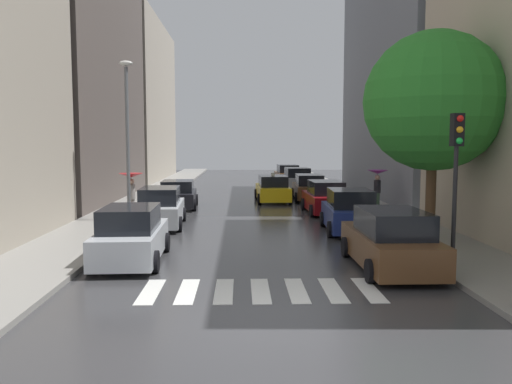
{
  "coord_description": "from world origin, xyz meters",
  "views": [
    {
      "loc": [
        -0.48,
        -10.17,
        3.65
      ],
      "look_at": [
        0.24,
        14.09,
        1.34
      ],
      "focal_mm": 36.48,
      "sensor_mm": 36.0,
      "label": 1
    }
  ],
  "objects_px": {
    "taxi_midroad": "(273,189)",
    "pedestrian_by_kerb": "(377,180)",
    "parked_car_right_third": "(325,198)",
    "street_tree_right": "(434,101)",
    "parked_car_left_third": "(178,195)",
    "parked_car_right_fifth": "(297,180)",
    "parked_car_left_second": "(161,208)",
    "parked_car_right_sixth": "(287,175)",
    "parked_car_right_nearest": "(391,241)",
    "parked_car_right_second": "(350,212)",
    "parked_car_left_nearest": "(131,236)",
    "traffic_light_right_corner": "(456,156)",
    "pedestrian_near_tree": "(131,184)",
    "parked_car_right_fourth": "(309,188)",
    "lamp_post_left": "(127,129)"
  },
  "relations": [
    {
      "from": "parked_car_left_second",
      "to": "traffic_light_right_corner",
      "type": "bearing_deg",
      "value": -134.63
    },
    {
      "from": "parked_car_right_fifth",
      "to": "traffic_light_right_corner",
      "type": "relative_size",
      "value": 1.02
    },
    {
      "from": "parked_car_left_nearest",
      "to": "parked_car_right_sixth",
      "type": "bearing_deg",
      "value": -15.76
    },
    {
      "from": "parked_car_right_third",
      "to": "parked_car_left_nearest",
      "type": "bearing_deg",
      "value": 143.09
    },
    {
      "from": "parked_car_right_third",
      "to": "pedestrian_by_kerb",
      "type": "height_order",
      "value": "pedestrian_by_kerb"
    },
    {
      "from": "parked_car_right_second",
      "to": "lamp_post_left",
      "type": "bearing_deg",
      "value": 77.25
    },
    {
      "from": "parked_car_right_fourth",
      "to": "traffic_light_right_corner",
      "type": "xyz_separation_m",
      "value": [
        1.58,
        -18.7,
        2.51
      ]
    },
    {
      "from": "parked_car_left_third",
      "to": "parked_car_right_fifth",
      "type": "distance_m",
      "value": 13.16
    },
    {
      "from": "taxi_midroad",
      "to": "street_tree_right",
      "type": "bearing_deg",
      "value": -162.53
    },
    {
      "from": "parked_car_right_fourth",
      "to": "parked_car_right_fifth",
      "type": "bearing_deg",
      "value": 1.9
    },
    {
      "from": "parked_car_right_third",
      "to": "street_tree_right",
      "type": "relative_size",
      "value": 0.59
    },
    {
      "from": "parked_car_left_nearest",
      "to": "lamp_post_left",
      "type": "distance_m",
      "value": 8.72
    },
    {
      "from": "parked_car_left_nearest",
      "to": "parked_car_left_second",
      "type": "relative_size",
      "value": 0.97
    },
    {
      "from": "parked_car_left_second",
      "to": "parked_car_right_nearest",
      "type": "distance_m",
      "value": 11.09
    },
    {
      "from": "street_tree_right",
      "to": "parked_car_right_sixth",
      "type": "bearing_deg",
      "value": 95.36
    },
    {
      "from": "parked_car_right_nearest",
      "to": "taxi_midroad",
      "type": "xyz_separation_m",
      "value": [
        -2.34,
        17.44,
        -0.05
      ]
    },
    {
      "from": "parked_car_left_third",
      "to": "parked_car_right_second",
      "type": "relative_size",
      "value": 1.01
    },
    {
      "from": "pedestrian_by_kerb",
      "to": "parked_car_right_fifth",
      "type": "bearing_deg",
      "value": -170.76
    },
    {
      "from": "parked_car_right_sixth",
      "to": "pedestrian_by_kerb",
      "type": "height_order",
      "value": "pedestrian_by_kerb"
    },
    {
      "from": "parked_car_left_second",
      "to": "pedestrian_near_tree",
      "type": "height_order",
      "value": "pedestrian_near_tree"
    },
    {
      "from": "parked_car_right_nearest",
      "to": "pedestrian_near_tree",
      "type": "distance_m",
      "value": 13.61
    },
    {
      "from": "lamp_post_left",
      "to": "parked_car_right_third",
      "type": "bearing_deg",
      "value": 17.45
    },
    {
      "from": "parked_car_right_nearest",
      "to": "parked_car_right_fifth",
      "type": "height_order",
      "value": "parked_car_right_fifth"
    },
    {
      "from": "street_tree_right",
      "to": "parked_car_left_nearest",
      "type": "bearing_deg",
      "value": -165.83
    },
    {
      "from": "parked_car_left_third",
      "to": "parked_car_right_nearest",
      "type": "bearing_deg",
      "value": -154.07
    },
    {
      "from": "parked_car_right_nearest",
      "to": "street_tree_right",
      "type": "xyz_separation_m",
      "value": [
        2.47,
        3.63,
        4.28
      ]
    },
    {
      "from": "parked_car_left_second",
      "to": "street_tree_right",
      "type": "bearing_deg",
      "value": -115.2
    },
    {
      "from": "parked_car_right_third",
      "to": "pedestrian_near_tree",
      "type": "bearing_deg",
      "value": 101.19
    },
    {
      "from": "parked_car_left_second",
      "to": "street_tree_right",
      "type": "xyz_separation_m",
      "value": [
        10.29,
        -4.23,
        4.29
      ]
    },
    {
      "from": "parked_car_left_nearest",
      "to": "parked_car_right_nearest",
      "type": "height_order",
      "value": "parked_car_right_nearest"
    },
    {
      "from": "taxi_midroad",
      "to": "parked_car_right_sixth",
      "type": "bearing_deg",
      "value": -10.57
    },
    {
      "from": "taxi_midroad",
      "to": "pedestrian_by_kerb",
      "type": "distance_m",
      "value": 7.3
    },
    {
      "from": "parked_car_left_nearest",
      "to": "parked_car_right_third",
      "type": "distance_m",
      "value": 13.26
    },
    {
      "from": "parked_car_right_fifth",
      "to": "traffic_light_right_corner",
      "type": "bearing_deg",
      "value": -178.42
    },
    {
      "from": "parked_car_right_fifth",
      "to": "parked_car_right_sixth",
      "type": "bearing_deg",
      "value": -0.98
    },
    {
      "from": "parked_car_right_sixth",
      "to": "parked_car_right_nearest",
      "type": "bearing_deg",
      "value": 177.49
    },
    {
      "from": "parked_car_left_nearest",
      "to": "parked_car_right_fourth",
      "type": "bearing_deg",
      "value": -26.16
    },
    {
      "from": "parked_car_right_nearest",
      "to": "parked_car_right_second",
      "type": "distance_m",
      "value": 6.28
    },
    {
      "from": "parked_car_right_fourth",
      "to": "parked_car_right_nearest",
      "type": "bearing_deg",
      "value": -178.56
    },
    {
      "from": "pedestrian_by_kerb",
      "to": "street_tree_right",
      "type": "relative_size",
      "value": 0.28
    },
    {
      "from": "taxi_midroad",
      "to": "traffic_light_right_corner",
      "type": "bearing_deg",
      "value": -169.39
    },
    {
      "from": "parked_car_left_nearest",
      "to": "pedestrian_near_tree",
      "type": "xyz_separation_m",
      "value": [
        -1.79,
        8.67,
        0.9
      ]
    },
    {
      "from": "parked_car_right_fourth",
      "to": "parked_car_right_fifth",
      "type": "relative_size",
      "value": 1.04
    },
    {
      "from": "taxi_midroad",
      "to": "pedestrian_by_kerb",
      "type": "relative_size",
      "value": 2.27
    },
    {
      "from": "parked_car_right_nearest",
      "to": "parked_car_right_third",
      "type": "distance_m",
      "value": 11.86
    },
    {
      "from": "parked_car_right_sixth",
      "to": "traffic_light_right_corner",
      "type": "relative_size",
      "value": 0.99
    },
    {
      "from": "parked_car_right_fourth",
      "to": "lamp_post_left",
      "type": "height_order",
      "value": "lamp_post_left"
    },
    {
      "from": "parked_car_right_nearest",
      "to": "lamp_post_left",
      "type": "xyz_separation_m",
      "value": [
        -9.4,
        8.9,
        3.43
      ]
    },
    {
      "from": "parked_car_right_fifth",
      "to": "pedestrian_near_tree",
      "type": "xyz_separation_m",
      "value": [
        -9.44,
        -15.13,
        0.89
      ]
    },
    {
      "from": "parked_car_left_nearest",
      "to": "taxi_midroad",
      "type": "xyz_separation_m",
      "value": [
        5.34,
        16.38,
        -0.04
      ]
    }
  ]
}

